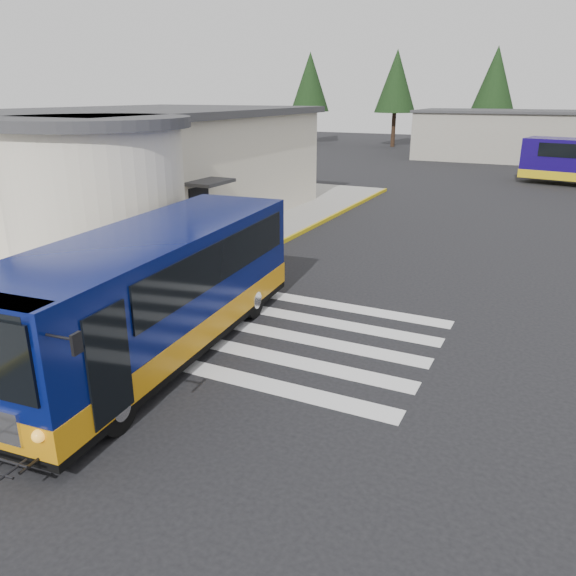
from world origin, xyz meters
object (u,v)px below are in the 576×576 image
at_px(transit_bus, 154,297).
at_px(pedestrian_b, 46,301).
at_px(bollard, 66,320).
at_px(pedestrian_a, 64,300).

xyz_separation_m(transit_bus, pedestrian_b, (-2.60, -0.70, -0.31)).
distance_m(transit_bus, bollard, 2.23).
height_order(pedestrian_b, bollard, pedestrian_b).
bearing_deg(pedestrian_b, transit_bus, 82.29).
height_order(transit_bus, bollard, transit_bus).
xyz_separation_m(transit_bus, bollard, (-2.01, -0.72, -0.65)).
bearing_deg(pedestrian_a, pedestrian_b, 102.09).
bearing_deg(transit_bus, bollard, -165.45).
relative_size(pedestrian_a, pedestrian_b, 1.04).
bearing_deg(transit_bus, pedestrian_a, -172.57).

